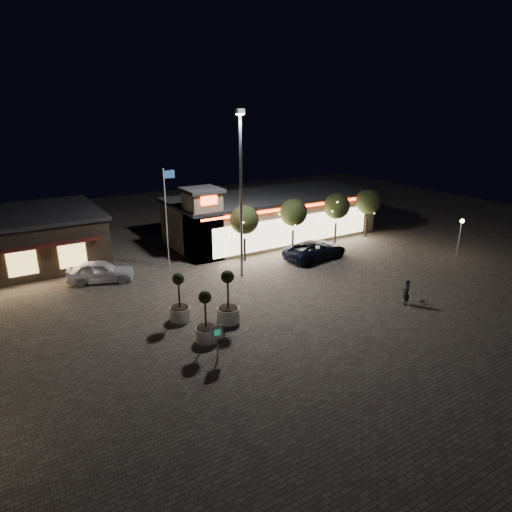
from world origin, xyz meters
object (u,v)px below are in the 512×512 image
planter_left (180,306)px  pedestrian (406,293)px  white_sedan (101,271)px  pickup_truck (315,250)px  valet_sign (217,335)px  planter_mid (206,326)px

planter_left → pedestrian: bearing=-22.7°
white_sedan → planter_left: 9.42m
pickup_truck → planter_left: (-14.38, -4.80, 0.15)m
pickup_truck → pedestrian: 10.54m
pedestrian → valet_sign: 13.69m
pickup_truck → planter_mid: planter_mid is taller
pickup_truck → pedestrian: size_ratio=3.39×
pickup_truck → white_sedan: bearing=69.5°
pedestrian → pickup_truck: bearing=-162.0°
white_sedan → pedestrian: (16.21, -14.77, 0.04)m
planter_mid → valet_sign: planter_mid is taller
planter_mid → planter_left: bearing=94.4°
pedestrian → planter_left: size_ratio=0.55×
pedestrian → planter_left: (-13.63, 5.71, 0.10)m
white_sedan → planter_left: bearing=-144.2°
valet_sign → pickup_truck: bearing=34.6°
planter_left → planter_mid: planter_left is taller
valet_sign → planter_mid: bearing=81.7°
pedestrian → planter_mid: (-13.39, 2.52, 0.08)m
white_sedan → planter_mid: size_ratio=1.59×
valet_sign → pedestrian: bearing=-2.4°
pickup_truck → valet_sign: bearing=118.2°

